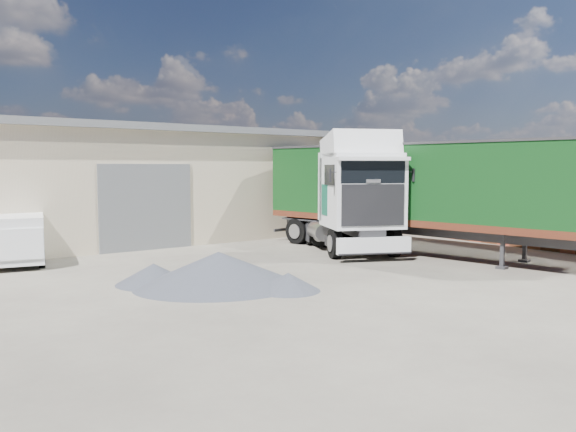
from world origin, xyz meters
TOP-DOWN VIEW (x-y plane):
  - ground at (0.00, 0.00)m, footprint 120.00×120.00m
  - warehouse at (-6.00, 16.00)m, footprint 30.60×12.60m
  - brick_boundary_wall at (11.50, 6.00)m, footprint 0.35×26.00m
  - tractor_unit at (4.57, 4.42)m, footprint 5.48×7.63m
  - box_trailer at (6.36, 3.10)m, footprint 5.13×13.51m
  - panel_van at (-7.04, 9.62)m, footprint 2.65×4.64m
  - gravel_heap at (-3.15, 1.94)m, footprint 6.41×6.41m

SIDE VIEW (x-z plane):
  - ground at x=0.00m, z-range 0.00..0.00m
  - gravel_heap at x=-3.15m, z-range -0.04..0.99m
  - panel_van at x=-7.04m, z-range 0.03..1.81m
  - brick_boundary_wall at x=11.50m, z-range 0.00..2.50m
  - tractor_unit at x=4.57m, z-range -0.39..4.50m
  - warehouse at x=-6.00m, z-range -0.05..5.37m
  - box_trailer at x=6.36m, z-range 0.48..4.88m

